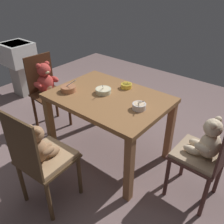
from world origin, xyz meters
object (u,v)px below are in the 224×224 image
at_px(teddy_chair_near_left, 46,84).
at_px(porridge_bowl_cream_center, 103,91).
at_px(porridge_bowl_white_near_right, 139,106).
at_px(teddy_chair_near_front, 41,154).
at_px(teddy_chair_near_right, 206,149).
at_px(porridge_bowl_yellow_far_center, 126,86).
at_px(dining_table, 109,106).
at_px(porridge_bowl_terracotta_near_left, 68,89).
at_px(sink_basin, 19,62).

relative_size(teddy_chair_near_left, porridge_bowl_cream_center, 5.89).
bearing_deg(porridge_bowl_white_near_right, teddy_chair_near_front, -115.30).
height_order(teddy_chair_near_left, porridge_bowl_cream_center, teddy_chair_near_left).
xyz_separation_m(porridge_bowl_white_near_right, porridge_bowl_cream_center, (-0.45, 0.04, -0.00)).
height_order(teddy_chair_near_right, porridge_bowl_yellow_far_center, teddy_chair_near_right).
relative_size(teddy_chair_near_right, porridge_bowl_yellow_far_center, 8.08).
height_order(teddy_chair_near_left, porridge_bowl_yellow_far_center, teddy_chair_near_left).
bearing_deg(teddy_chair_near_right, teddy_chair_near_front, 42.29).
xyz_separation_m(teddy_chair_near_front, teddy_chair_near_left, (-0.97, 0.80, 0.04)).
relative_size(dining_table, porridge_bowl_yellow_far_center, 9.90).
height_order(porridge_bowl_white_near_right, porridge_bowl_cream_center, porridge_bowl_cream_center).
xyz_separation_m(dining_table, teddy_chair_near_front, (-0.01, -0.82, -0.08)).
bearing_deg(teddy_chair_near_left, dining_table, 6.53).
xyz_separation_m(teddy_chair_near_left, teddy_chair_near_right, (1.96, 0.07, -0.02)).
bearing_deg(teddy_chair_near_right, dining_table, 4.05).
relative_size(teddy_chair_near_left, porridge_bowl_yellow_far_center, 8.01).
bearing_deg(porridge_bowl_yellow_far_center, porridge_bowl_cream_center, -114.04).
distance_m(porridge_bowl_terracotta_near_left, porridge_bowl_yellow_far_center, 0.59).
xyz_separation_m(porridge_bowl_terracotta_near_left, porridge_bowl_white_near_right, (0.75, 0.16, -0.00)).
bearing_deg(porridge_bowl_cream_center, sink_basin, 172.60).
xyz_separation_m(porridge_bowl_terracotta_near_left, sink_basin, (-1.67, 0.45, -0.22)).
relative_size(dining_table, sink_basin, 1.37).
bearing_deg(sink_basin, porridge_bowl_yellow_far_center, -0.41).
xyz_separation_m(teddy_chair_near_right, porridge_bowl_cream_center, (-1.07, -0.03, 0.20)).
height_order(teddy_chair_near_left, sink_basin, teddy_chair_near_left).
bearing_deg(sink_basin, dining_table, -7.61).
bearing_deg(porridge_bowl_white_near_right, porridge_bowl_yellow_far_center, 141.27).
xyz_separation_m(dining_table, porridge_bowl_yellow_far_center, (0.02, 0.26, 0.13)).
xyz_separation_m(teddy_chair_near_left, porridge_bowl_yellow_far_center, (1.00, 0.28, 0.18)).
xyz_separation_m(teddy_chair_near_left, sink_basin, (-1.07, 0.30, -0.03)).
relative_size(porridge_bowl_white_near_right, sink_basin, 0.15).
height_order(teddy_chair_near_right, porridge_bowl_white_near_right, teddy_chair_near_right).
bearing_deg(porridge_bowl_yellow_far_center, teddy_chair_near_front, -91.86).
bearing_deg(dining_table, teddy_chair_near_front, -90.99).
bearing_deg(teddy_chair_near_right, sink_basin, -3.16).
distance_m(teddy_chair_near_right, porridge_bowl_white_near_right, 0.65).
bearing_deg(porridge_bowl_terracotta_near_left, sink_basin, 164.92).
bearing_deg(porridge_bowl_terracotta_near_left, teddy_chair_near_left, 165.72).
height_order(porridge_bowl_cream_center, sink_basin, porridge_bowl_cream_center).
height_order(teddy_chair_near_left, porridge_bowl_white_near_right, teddy_chair_near_left).
relative_size(teddy_chair_near_right, porridge_bowl_cream_center, 5.94).
bearing_deg(sink_basin, teddy_chair_near_front, -28.26).
bearing_deg(porridge_bowl_cream_center, teddy_chair_near_front, -85.10).
bearing_deg(teddy_chair_near_front, sink_basin, 58.22).
distance_m(dining_table, teddy_chair_near_front, 0.83).
height_order(teddy_chair_near_front, sink_basin, teddy_chair_near_front).
bearing_deg(porridge_bowl_yellow_far_center, teddy_chair_near_left, -164.29).
xyz_separation_m(dining_table, porridge_bowl_cream_center, (-0.09, 0.02, 0.13)).
distance_m(dining_table, porridge_bowl_cream_center, 0.16).
distance_m(teddy_chair_near_right, porridge_bowl_cream_center, 1.09).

